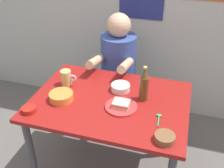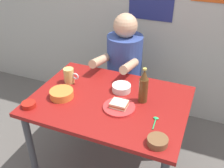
{
  "view_description": "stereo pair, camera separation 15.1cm",
  "coord_description": "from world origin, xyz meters",
  "px_view_note": "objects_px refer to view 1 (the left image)",
  "views": [
    {
      "loc": [
        0.45,
        -1.45,
        1.82
      ],
      "look_at": [
        0.0,
        0.05,
        0.84
      ],
      "focal_mm": 41.93,
      "sensor_mm": 36.0,
      "label": 1
    },
    {
      "loc": [
        0.59,
        -1.4,
        1.82
      ],
      "look_at": [
        0.0,
        0.05,
        0.84
      ],
      "focal_mm": 41.93,
      "sensor_mm": 36.0,
      "label": 2
    }
  ],
  "objects_px": {
    "beer_mug": "(66,78)",
    "beer_bottle": "(144,85)",
    "person_seated": "(118,57)",
    "soup_bowl_orange": "(61,96)",
    "sandwich": "(121,104)",
    "dining_table": "(110,110)",
    "plate_orange": "(121,107)",
    "stool": "(118,95)"
  },
  "relations": [
    {
      "from": "person_seated",
      "to": "plate_orange",
      "type": "distance_m",
      "value": 0.72
    },
    {
      "from": "beer_mug",
      "to": "stool",
      "type": "bearing_deg",
      "value": 63.59
    },
    {
      "from": "person_seated",
      "to": "soup_bowl_orange",
      "type": "height_order",
      "value": "person_seated"
    },
    {
      "from": "beer_mug",
      "to": "beer_bottle",
      "type": "bearing_deg",
      "value": -2.52
    },
    {
      "from": "person_seated",
      "to": "beer_mug",
      "type": "bearing_deg",
      "value": -116.9
    },
    {
      "from": "person_seated",
      "to": "beer_mug",
      "type": "relative_size",
      "value": 5.71
    },
    {
      "from": "stool",
      "to": "person_seated",
      "type": "xyz_separation_m",
      "value": [
        0.0,
        -0.01,
        0.42
      ]
    },
    {
      "from": "dining_table",
      "to": "stool",
      "type": "relative_size",
      "value": 2.44
    },
    {
      "from": "stool",
      "to": "sandwich",
      "type": "height_order",
      "value": "sandwich"
    },
    {
      "from": "dining_table",
      "to": "beer_bottle",
      "type": "height_order",
      "value": "beer_bottle"
    },
    {
      "from": "dining_table",
      "to": "beer_mug",
      "type": "height_order",
      "value": "beer_mug"
    },
    {
      "from": "stool",
      "to": "plate_orange",
      "type": "distance_m",
      "value": 0.83
    },
    {
      "from": "dining_table",
      "to": "plate_orange",
      "type": "distance_m",
      "value": 0.16
    },
    {
      "from": "stool",
      "to": "person_seated",
      "type": "relative_size",
      "value": 0.63
    },
    {
      "from": "beer_mug",
      "to": "beer_bottle",
      "type": "relative_size",
      "value": 0.48
    },
    {
      "from": "dining_table",
      "to": "plate_orange",
      "type": "xyz_separation_m",
      "value": [
        0.1,
        -0.07,
        0.1
      ]
    },
    {
      "from": "beer_mug",
      "to": "soup_bowl_orange",
      "type": "relative_size",
      "value": 0.74
    },
    {
      "from": "plate_orange",
      "to": "beer_mug",
      "type": "distance_m",
      "value": 0.51
    },
    {
      "from": "dining_table",
      "to": "plate_orange",
      "type": "bearing_deg",
      "value": -34.23
    },
    {
      "from": "person_seated",
      "to": "stool",
      "type": "bearing_deg",
      "value": 90.0
    },
    {
      "from": "beer_bottle",
      "to": "sandwich",
      "type": "bearing_deg",
      "value": -131.75
    },
    {
      "from": "sandwich",
      "to": "beer_mug",
      "type": "bearing_deg",
      "value": 160.94
    },
    {
      "from": "stool",
      "to": "soup_bowl_orange",
      "type": "xyz_separation_m",
      "value": [
        -0.21,
        -0.73,
        0.42
      ]
    },
    {
      "from": "beer_mug",
      "to": "beer_bottle",
      "type": "height_order",
      "value": "beer_bottle"
    },
    {
      "from": "dining_table",
      "to": "beer_mug",
      "type": "distance_m",
      "value": 0.42
    },
    {
      "from": "dining_table",
      "to": "sandwich",
      "type": "height_order",
      "value": "sandwich"
    },
    {
      "from": "dining_table",
      "to": "soup_bowl_orange",
      "type": "distance_m",
      "value": 0.37
    },
    {
      "from": "person_seated",
      "to": "plate_orange",
      "type": "xyz_separation_m",
      "value": [
        0.21,
        -0.69,
        -0.02
      ]
    },
    {
      "from": "sandwich",
      "to": "beer_bottle",
      "type": "height_order",
      "value": "beer_bottle"
    },
    {
      "from": "sandwich",
      "to": "beer_mug",
      "type": "xyz_separation_m",
      "value": [
        -0.48,
        0.17,
        0.03
      ]
    },
    {
      "from": "person_seated",
      "to": "soup_bowl_orange",
      "type": "bearing_deg",
      "value": -106.59
    },
    {
      "from": "dining_table",
      "to": "sandwich",
      "type": "xyz_separation_m",
      "value": [
        0.1,
        -0.07,
        0.13
      ]
    },
    {
      "from": "stool",
      "to": "beer_bottle",
      "type": "height_order",
      "value": "beer_bottle"
    },
    {
      "from": "sandwich",
      "to": "soup_bowl_orange",
      "type": "bearing_deg",
      "value": -175.58
    },
    {
      "from": "person_seated",
      "to": "beer_mug",
      "type": "distance_m",
      "value": 0.59
    },
    {
      "from": "plate_orange",
      "to": "beer_mug",
      "type": "bearing_deg",
      "value": 160.94
    },
    {
      "from": "person_seated",
      "to": "plate_orange",
      "type": "height_order",
      "value": "person_seated"
    },
    {
      "from": "plate_orange",
      "to": "soup_bowl_orange",
      "type": "relative_size",
      "value": 1.29
    },
    {
      "from": "plate_orange",
      "to": "dining_table",
      "type": "bearing_deg",
      "value": 145.77
    },
    {
      "from": "sandwich",
      "to": "beer_mug",
      "type": "height_order",
      "value": "beer_mug"
    },
    {
      "from": "beer_bottle",
      "to": "soup_bowl_orange",
      "type": "bearing_deg",
      "value": -162.71
    },
    {
      "from": "dining_table",
      "to": "stool",
      "type": "bearing_deg",
      "value": 100.22
    }
  ]
}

